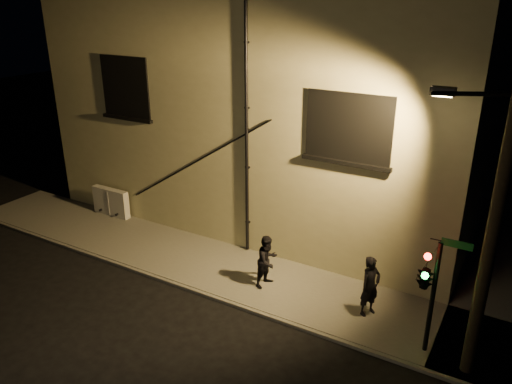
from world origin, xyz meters
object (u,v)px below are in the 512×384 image
Objects in this scene: utility_cabinet at (111,202)px; pedestrian_b at (268,261)px; pedestrian_a at (370,286)px; streetlamp_pole at (488,232)px; traffic_signal at (426,277)px.

pedestrian_b is (8.04, -1.38, 0.26)m from utility_cabinet.
pedestrian_b is (-3.21, -0.10, -0.06)m from pedestrian_a.
streetlamp_pole is (2.70, -0.95, 2.77)m from pedestrian_a.
traffic_signal is at bearing -9.58° from utility_cabinet.
utility_cabinet is 14.46m from streetlamp_pole.
utility_cabinet is 0.54× the size of traffic_signal.
pedestrian_b reaches higher than utility_cabinet.
pedestrian_b is 0.23× the size of streetlamp_pole.
streetlamp_pole is at bearing -80.64° from pedestrian_a.
pedestrian_a reaches higher than pedestrian_b.
streetlamp_pole reaches higher than utility_cabinet.
pedestrian_a is 2.19m from traffic_signal.
pedestrian_b is at bearing 171.90° from streetlamp_pole.
streetlamp_pole reaches higher than pedestrian_a.
utility_cabinet is at bearing 170.42° from traffic_signal.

